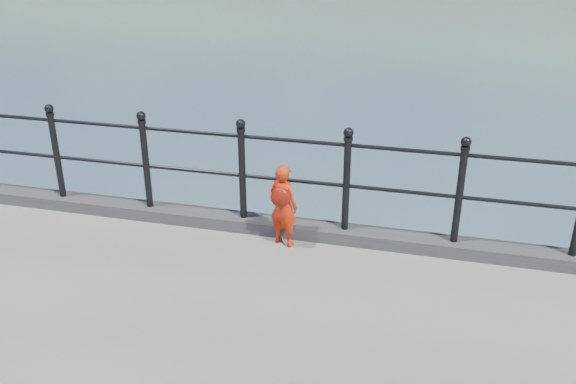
# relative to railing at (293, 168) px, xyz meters

# --- Properties ---
(ground) EXTENTS (600.00, 600.00, 0.00)m
(ground) POSITION_rel_railing_xyz_m (-0.00, 0.15, -1.82)
(ground) COLOR #2D4251
(ground) RESTS_ON ground
(kerb) EXTENTS (60.00, 0.30, 0.15)m
(kerb) POSITION_rel_railing_xyz_m (-0.00, -0.00, -0.75)
(kerb) COLOR #28282B
(kerb) RESTS_ON quay
(railing) EXTENTS (18.11, 0.11, 1.20)m
(railing) POSITION_rel_railing_xyz_m (0.00, 0.00, 0.00)
(railing) COLOR black
(railing) RESTS_ON kerb
(far_shore) EXTENTS (830.00, 200.00, 156.00)m
(far_shore) POSITION_rel_railing_xyz_m (38.34, 239.56, -24.39)
(far_shore) COLOR #333A21
(far_shore) RESTS_ON ground
(child) EXTENTS (0.41, 0.35, 0.95)m
(child) POSITION_rel_railing_xyz_m (-0.05, -0.26, -0.34)
(child) COLOR red
(child) RESTS_ON quay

